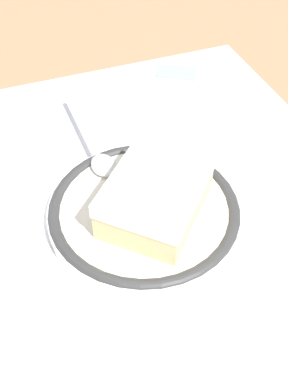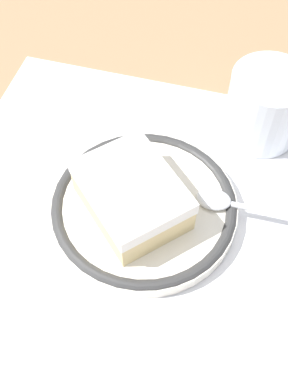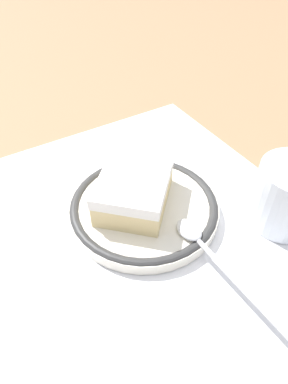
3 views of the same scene
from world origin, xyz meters
TOP-DOWN VIEW (x-y plane):
  - ground_plane at (0.00, 0.00)m, footprint 2.40×2.40m
  - placemat at (0.00, 0.00)m, footprint 0.46×0.40m
  - plate at (-0.03, 0.02)m, footprint 0.18×0.18m
  - cake_slice at (-0.04, 0.02)m, footprint 0.12×0.12m
  - spoon at (0.05, 0.04)m, footprint 0.15×0.02m
  - sugar_packet at (0.19, -0.10)m, footprint 0.05×0.06m

SIDE VIEW (x-z plane):
  - ground_plane at x=0.00m, z-range 0.00..0.00m
  - placemat at x=0.00m, z-range 0.00..0.00m
  - sugar_packet at x=0.19m, z-range 0.00..0.01m
  - plate at x=-0.03m, z-range 0.00..0.02m
  - spoon at x=0.05m, z-range 0.01..0.02m
  - cake_slice at x=-0.04m, z-range 0.02..0.06m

